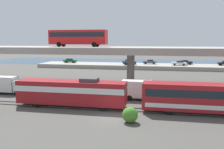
{
  "coord_description": "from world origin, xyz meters",
  "views": [
    {
      "loc": [
        5.77,
        -28.35,
        9.31
      ],
      "look_at": [
        -2.77,
        15.09,
        3.18
      ],
      "focal_mm": 39.79,
      "sensor_mm": 36.0,
      "label": 1
    }
  ],
  "objects_px": {
    "service_truck_west": "(142,90)",
    "parked_car_2": "(70,61)",
    "parked_car_1": "(130,63)",
    "parked_car_6": "(179,63)",
    "train_locomotive": "(66,91)",
    "parked_car_3": "(129,62)",
    "train_coach_lead": "(223,98)",
    "parked_car_4": "(150,62)",
    "service_truck_east": "(8,84)",
    "transit_bus_on_overpass": "(78,37)",
    "parked_car_0": "(185,62)"
  },
  "relations": [
    {
      "from": "train_coach_lead",
      "to": "parked_car_4",
      "type": "relative_size",
      "value": 4.5
    },
    {
      "from": "train_locomotive",
      "to": "train_coach_lead",
      "type": "height_order",
      "value": "train_locomotive"
    },
    {
      "from": "parked_car_0",
      "to": "parked_car_3",
      "type": "xyz_separation_m",
      "value": [
        -18.77,
        -1.83,
        -0.0
      ]
    },
    {
      "from": "train_locomotive",
      "to": "parked_car_4",
      "type": "distance_m",
      "value": 53.76
    },
    {
      "from": "parked_car_3",
      "to": "service_truck_east",
      "type": "bearing_deg",
      "value": -108.7
    },
    {
      "from": "train_coach_lead",
      "to": "train_locomotive",
      "type": "bearing_deg",
      "value": 0.0
    },
    {
      "from": "parked_car_0",
      "to": "parked_car_4",
      "type": "height_order",
      "value": "same"
    },
    {
      "from": "service_truck_west",
      "to": "parked_car_6",
      "type": "distance_m",
      "value": 44.75
    },
    {
      "from": "train_locomotive",
      "to": "service_truck_west",
      "type": "relative_size",
      "value": 2.42
    },
    {
      "from": "service_truck_west",
      "to": "parked_car_3",
      "type": "relative_size",
      "value": 1.56
    },
    {
      "from": "train_coach_lead",
      "to": "service_truck_west",
      "type": "distance_m",
      "value": 12.17
    },
    {
      "from": "train_coach_lead",
      "to": "parked_car_2",
      "type": "relative_size",
      "value": 4.43
    },
    {
      "from": "train_locomotive",
      "to": "transit_bus_on_overpass",
      "type": "relative_size",
      "value": 1.37
    },
    {
      "from": "train_locomotive",
      "to": "parked_car_3",
      "type": "distance_m",
      "value": 51.91
    },
    {
      "from": "train_coach_lead",
      "to": "parked_car_4",
      "type": "bearing_deg",
      "value": -77.81
    },
    {
      "from": "parked_car_4",
      "to": "parked_car_3",
      "type": "bearing_deg",
      "value": 8.77
    },
    {
      "from": "service_truck_west",
      "to": "parked_car_0",
      "type": "xyz_separation_m",
      "value": [
        10.84,
        47.62,
        0.41
      ]
    },
    {
      "from": "transit_bus_on_overpass",
      "to": "parked_car_4",
      "type": "relative_size",
      "value": 2.69
    },
    {
      "from": "parked_car_0",
      "to": "service_truck_west",
      "type": "bearing_deg",
      "value": -102.82
    },
    {
      "from": "service_truck_west",
      "to": "parked_car_2",
      "type": "height_order",
      "value": "service_truck_west"
    },
    {
      "from": "transit_bus_on_overpass",
      "to": "parked_car_4",
      "type": "xyz_separation_m",
      "value": [
        13.21,
        36.06,
        -7.99
      ]
    },
    {
      "from": "parked_car_1",
      "to": "parked_car_2",
      "type": "relative_size",
      "value": 0.9
    },
    {
      "from": "transit_bus_on_overpass",
      "to": "parked_car_2",
      "type": "relative_size",
      "value": 2.65
    },
    {
      "from": "parked_car_3",
      "to": "service_truck_west",
      "type": "bearing_deg",
      "value": -80.17
    },
    {
      "from": "train_locomotive",
      "to": "transit_bus_on_overpass",
      "type": "height_order",
      "value": "transit_bus_on_overpass"
    },
    {
      "from": "transit_bus_on_overpass",
      "to": "service_truck_west",
      "type": "distance_m",
      "value": 19.66
    },
    {
      "from": "train_coach_lead",
      "to": "transit_bus_on_overpass",
      "type": "height_order",
      "value": "transit_bus_on_overpass"
    },
    {
      "from": "transit_bus_on_overpass",
      "to": "parked_car_0",
      "type": "height_order",
      "value": "transit_bus_on_overpass"
    },
    {
      "from": "parked_car_2",
      "to": "parked_car_4",
      "type": "xyz_separation_m",
      "value": [
        28.47,
        0.78,
        0.0
      ]
    },
    {
      "from": "train_coach_lead",
      "to": "parked_car_2",
      "type": "xyz_separation_m",
      "value": [
        -39.9,
        52.17,
        -0.12
      ]
    },
    {
      "from": "train_coach_lead",
      "to": "transit_bus_on_overpass",
      "type": "xyz_separation_m",
      "value": [
        -24.64,
        16.88,
        7.87
      ]
    },
    {
      "from": "service_truck_east",
      "to": "train_locomotive",
      "type": "bearing_deg",
      "value": -24.7
    },
    {
      "from": "parked_car_1",
      "to": "parked_car_6",
      "type": "bearing_deg",
      "value": -173.73
    },
    {
      "from": "train_locomotive",
      "to": "parked_car_3",
      "type": "bearing_deg",
      "value": -92.54
    },
    {
      "from": "train_locomotive",
      "to": "parked_car_3",
      "type": "height_order",
      "value": "train_locomotive"
    },
    {
      "from": "service_truck_west",
      "to": "parked_car_1",
      "type": "height_order",
      "value": "service_truck_west"
    },
    {
      "from": "service_truck_east",
      "to": "parked_car_4",
      "type": "distance_m",
      "value": 52.01
    },
    {
      "from": "parked_car_4",
      "to": "transit_bus_on_overpass",
      "type": "bearing_deg",
      "value": 69.89
    },
    {
      "from": "parked_car_0",
      "to": "parked_car_1",
      "type": "xyz_separation_m",
      "value": [
        -17.97,
        -5.44,
        -0.0
      ]
    },
    {
      "from": "parked_car_2",
      "to": "parked_car_3",
      "type": "distance_m",
      "value": 21.44
    },
    {
      "from": "train_coach_lead",
      "to": "transit_bus_on_overpass",
      "type": "relative_size",
      "value": 1.67
    },
    {
      "from": "parked_car_4",
      "to": "service_truck_west",
      "type": "bearing_deg",
      "value": 91.1
    },
    {
      "from": "transit_bus_on_overpass",
      "to": "service_truck_east",
      "type": "xyz_separation_m",
      "value": [
        -9.32,
        -10.81,
        -8.41
      ]
    },
    {
      "from": "transit_bus_on_overpass",
      "to": "train_locomotive",
      "type": "bearing_deg",
      "value": 102.91
    },
    {
      "from": "service_truck_west",
      "to": "service_truck_east",
      "type": "height_order",
      "value": "same"
    },
    {
      "from": "service_truck_west",
      "to": "parked_car_2",
      "type": "xyz_separation_m",
      "value": [
        -29.37,
        46.1,
        0.41
      ]
    },
    {
      "from": "train_coach_lead",
      "to": "parked_car_0",
      "type": "height_order",
      "value": "train_coach_lead"
    },
    {
      "from": "parked_car_2",
      "to": "service_truck_east",
      "type": "bearing_deg",
      "value": -82.66
    },
    {
      "from": "service_truck_east",
      "to": "parked_car_4",
      "type": "height_order",
      "value": "service_truck_east"
    },
    {
      "from": "train_coach_lead",
      "to": "parked_car_4",
      "type": "xyz_separation_m",
      "value": [
        -11.44,
        52.95,
        -0.12
      ]
    }
  ]
}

